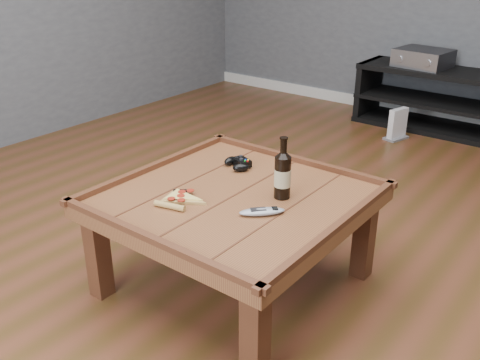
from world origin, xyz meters
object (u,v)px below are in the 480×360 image
Objects in this scene: beer_bottle at (283,174)px; av_receiver at (423,58)px; coffee_table at (235,208)px; media_console at (445,101)px; game_controller at (238,163)px; pizza_slice at (179,199)px; smartphone at (179,196)px; game_console at (397,125)px; remote_control at (262,211)px.

beer_bottle reaches higher than av_receiver.
media_console is at bearing 90.00° from coffee_table.
beer_bottle reaches higher than media_console.
game_controller reaches higher than pizza_slice.
game_controller is 0.57× the size of pizza_slice.
media_console is at bearing 49.94° from smartphone.
media_console is 2.92m from smartphone.
coffee_table is at bearing 6.20° from smartphone.
smartphone is at bearing -73.94° from game_console.
pizza_slice is 1.60× the size of remote_control.
pizza_slice is at bearing -92.89° from media_console.
pizza_slice is 2.93m from av_receiver.
game_console is at bearing 111.68° from game_controller.
game_console is (-0.37, 2.22, -0.45)m from beer_bottle.
coffee_table is at bearing -78.74° from av_receiver.
beer_bottle is 0.98× the size of pizza_slice.
av_receiver is 1.78× the size of game_console.
smartphone is (0.00, -0.41, -0.01)m from game_controller.
pizza_slice is 0.03m from smartphone.
media_console reaches higher than game_console.
media_console is 8.19× the size of remote_control.
av_receiver reaches higher than game_console.
beer_bottle is 0.38m from game_controller.
av_receiver is at bearing 107.76° from game_console.
beer_bottle is 0.44m from pizza_slice.
game_controller reaches higher than smartphone.
remote_control is at bearing -82.04° from beer_bottle.
remote_control is (0.34, 0.11, 0.00)m from pizza_slice.
remote_control is at bearing -74.96° from av_receiver.
game_controller is at bearing 125.14° from coffee_table.
remote_control is at bearing 4.15° from pizza_slice.
coffee_table is at bearing 37.11° from pizza_slice.
pizza_slice is (-0.15, -0.18, 0.07)m from coffee_table.
smartphone is 0.27× the size of av_receiver.
av_receiver is at bearing 54.33° from smartphone.
remote_control reaches higher than coffee_table.
pizza_slice is at bearing -137.60° from beer_bottle.
pizza_slice is 2.53m from game_console.
remote_control is at bearing -20.22° from coffee_table.
media_console reaches higher than game_controller.
coffee_table is at bearing -69.64° from game_console.
pizza_slice is at bearing -81.92° from av_receiver.
smartphone is 0.49× the size of game_console.
game_controller is at bearing 79.86° from pizza_slice.
av_receiver is at bearing 111.96° from game_controller.
av_receiver reaches higher than media_console.
media_console is 8.96× the size of game_controller.
av_receiver is (-0.22, -0.01, 0.32)m from media_console.
smartphone is at bearing 123.52° from pizza_slice.
coffee_table is at bearing -90.00° from media_console.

